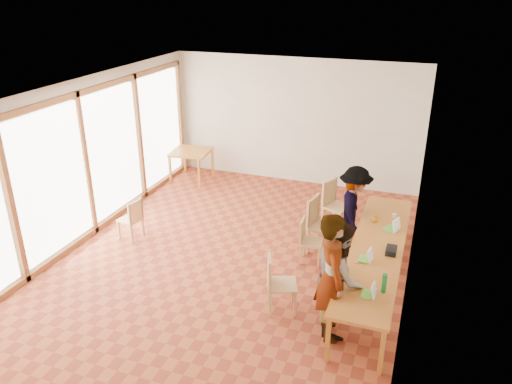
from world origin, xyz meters
TOP-DOWN VIEW (x-y plane):
  - ground at (0.00, 0.00)m, footprint 8.00×8.00m
  - wall_back at (0.00, 4.00)m, footprint 6.00×0.10m
  - wall_front at (0.00, -4.00)m, footprint 6.00×0.10m
  - wall_right at (3.00, 0.00)m, footprint 0.10×8.00m
  - window_wall at (-2.96, 0.00)m, footprint 0.10×8.00m
  - ceiling at (0.00, 0.00)m, footprint 6.00×8.00m
  - communal_table at (2.50, -0.09)m, footprint 0.80×4.00m
  - side_table at (-2.40, 3.20)m, footprint 0.90×0.90m
  - chair_near at (1.18, -1.19)m, footprint 0.55×0.55m
  - chair_mid at (1.26, 0.36)m, footprint 0.40×0.40m
  - chair_far at (1.35, 0.81)m, footprint 0.56×0.56m
  - chair_empty at (1.42, 1.81)m, footprint 0.61×0.61m
  - chair_spare at (-2.06, 0.04)m, footprint 0.44×0.44m
  - person_near at (2.06, -1.45)m, footprint 0.67×0.80m
  - person_mid at (2.13, -1.26)m, footprint 0.80×0.93m
  - person_far at (1.94, 1.09)m, footprint 0.76×1.12m
  - laptop_near at (2.58, -1.44)m, footprint 0.20×0.22m
  - laptop_mid at (2.41, -0.56)m, footprint 0.22×0.25m
  - laptop_far at (2.68, 0.58)m, footprint 0.29×0.31m
  - yellow_mug at (2.35, 0.80)m, footprint 0.14×0.14m
  - green_bottle at (2.73, -1.30)m, footprint 0.07×0.07m
  - clear_glass at (2.62, -1.41)m, footprint 0.07×0.07m
  - condiment_cup at (2.65, 1.10)m, footprint 0.08×0.08m
  - pink_phone at (2.28, -0.65)m, footprint 0.05×0.10m
  - black_pouch at (2.73, -0.21)m, footprint 0.16×0.26m

SIDE VIEW (x-z plane):
  - ground at x=0.00m, z-range 0.00..0.00m
  - chair_spare at x=-2.06m, z-range 0.28..0.71m
  - chair_mid at x=1.26m, z-range 0.28..0.71m
  - chair_near at x=1.18m, z-range 0.32..0.81m
  - chair_empty at x=1.42m, z-range 0.35..0.88m
  - chair_far at x=1.35m, z-range 0.36..0.91m
  - side_table at x=-2.40m, z-range 0.29..1.04m
  - communal_table at x=2.50m, z-range 0.33..1.08m
  - pink_phone at x=2.28m, z-range 0.75..0.76m
  - condiment_cup at x=2.65m, z-range 0.75..0.81m
  - yellow_mug at x=2.35m, z-range 0.75..0.84m
  - clear_glass at x=2.62m, z-range 0.75..0.84m
  - black_pouch at x=2.73m, z-range 0.75..0.84m
  - laptop_near at x=2.58m, z-range 0.71..0.89m
  - person_far at x=1.94m, z-range 0.00..1.60m
  - laptop_mid at x=2.41m, z-range 0.71..0.90m
  - laptop_far at x=2.68m, z-range 0.70..0.92m
  - person_mid at x=2.13m, z-range 0.00..1.67m
  - green_bottle at x=2.73m, z-range 0.75..1.03m
  - person_near at x=2.06m, z-range 0.00..1.87m
  - wall_back at x=0.00m, z-range 0.00..3.00m
  - wall_front at x=0.00m, z-range 0.00..3.00m
  - wall_right at x=3.00m, z-range 0.00..3.00m
  - window_wall at x=-2.96m, z-range 0.00..3.00m
  - ceiling at x=0.00m, z-range 3.00..3.04m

